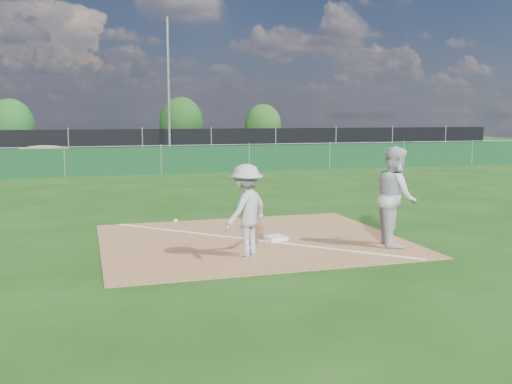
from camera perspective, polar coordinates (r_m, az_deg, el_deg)
ground at (r=20.36m, az=-7.61°, el=0.40°), size 90.00×90.00×0.00m
infield_dirt at (r=11.68m, az=-0.45°, el=-4.84°), size 6.00×5.00×0.02m
foul_line at (r=11.68m, az=-0.45°, el=-4.76°), size 5.01×5.01×0.01m
green_fence at (r=25.22m, az=-9.47°, el=3.12°), size 44.00×0.05×1.20m
dirt_mound at (r=28.57m, az=-20.40°, el=3.23°), size 3.38×2.60×1.17m
black_fence at (r=33.14m, az=-11.28°, el=4.64°), size 46.00×0.04×1.80m
parking_lot at (r=38.16m, az=-11.99°, el=3.64°), size 46.00×9.00×0.01m
light_pole at (r=33.02m, az=-8.74°, el=10.07°), size 0.16×0.16×8.00m
first_base at (r=11.65m, az=1.93°, el=-4.61°), size 0.46×0.46×0.08m
play_at_first at (r=10.24m, az=-1.01°, el=-1.82°), size 1.93×1.15×1.66m
runner at (r=11.40m, az=13.76°, el=-0.43°), size 0.96×1.11×1.95m
car_left at (r=36.71m, az=-20.66°, el=4.35°), size 4.73×3.07×1.50m
car_mid at (r=37.60m, az=-13.35°, el=4.72°), size 4.88×3.38×1.53m
car_right at (r=38.72m, az=-4.02°, el=4.92°), size 5.34×3.52×1.44m
tree_left at (r=42.49m, az=-23.37°, el=6.16°), size 3.14×3.14×3.72m
tree_mid at (r=44.57m, az=-7.49°, el=6.93°), size 3.37×3.37×3.99m
tree_right at (r=46.57m, az=0.71°, el=6.71°), size 2.96×2.96×3.51m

